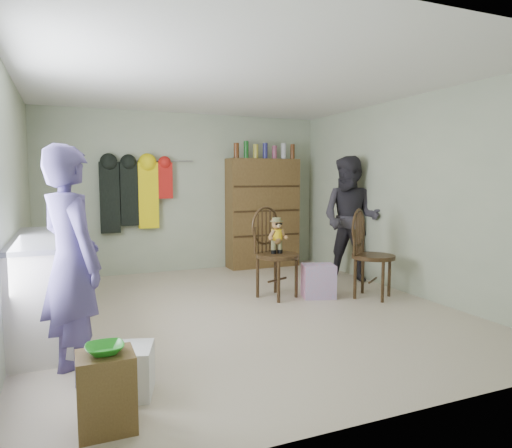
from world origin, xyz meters
name	(u,v)px	position (x,y,z in m)	size (l,w,h in m)	color
ground_plane	(242,311)	(0.00, 0.00, 0.00)	(5.00, 5.00, 0.00)	beige
room_walls	(226,170)	(0.00, 0.53, 1.58)	(5.00, 5.00, 5.00)	#ACB598
counter	(50,285)	(-1.95, 0.00, 0.47)	(0.64, 1.86, 0.94)	silver
stool	(106,392)	(-1.61, -1.96, 0.23)	(0.33, 0.28, 0.46)	brown
bowl	(105,349)	(-1.61, -1.96, 0.49)	(0.22, 0.22, 0.05)	#219221
plastic_tub	(126,371)	(-1.45, -1.56, 0.17)	(0.35, 0.33, 0.33)	white
chair_front	(274,245)	(0.58, 0.42, 0.65)	(0.66, 0.66, 1.13)	#3A2714
chair_far	(368,250)	(1.66, -0.05, 0.59)	(0.69, 0.69, 1.11)	#3A2714
striped_bag	(318,281)	(1.09, 0.18, 0.21)	(0.39, 0.30, 0.41)	pink
person_left	(71,263)	(-1.77, -1.12, 0.86)	(0.63, 0.41, 1.72)	#544985
person_right	(351,219)	(2.00, 0.84, 0.90)	(0.87, 0.68, 1.80)	#2D2B33
dresser	(263,212)	(1.25, 2.30, 0.91)	(1.20, 0.39, 2.07)	brown
coat_rack	(134,194)	(-0.83, 2.38, 1.25)	(1.42, 0.12, 1.09)	#99999E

